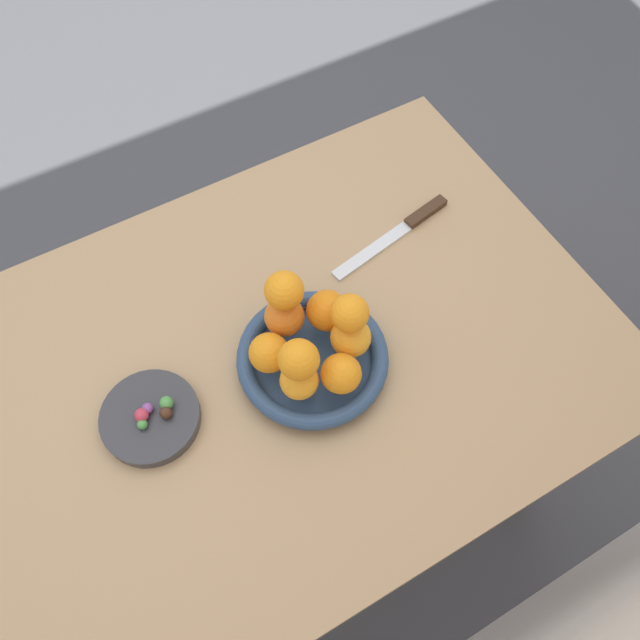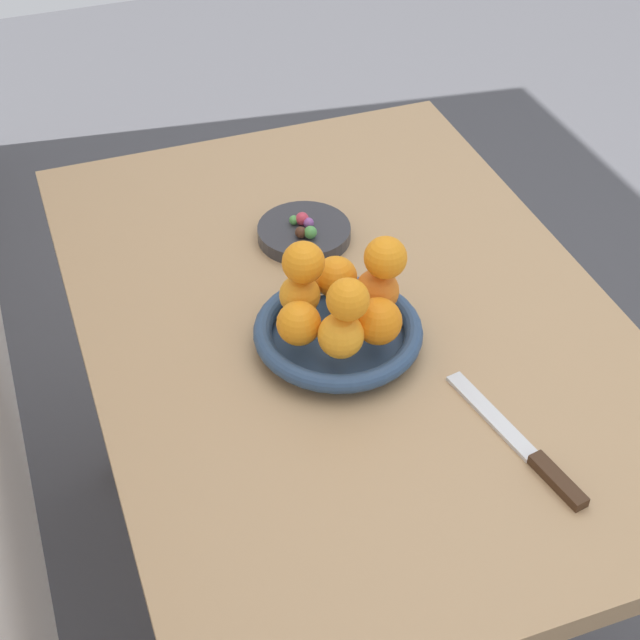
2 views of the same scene
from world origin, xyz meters
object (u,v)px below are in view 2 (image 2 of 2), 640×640
Objects in this scene: orange_3 at (300,295)px; orange_1 at (377,291)px; orange_2 at (336,277)px; orange_5 at (341,335)px; knife at (525,449)px; orange_7 at (348,299)px; candy_ball_1 at (311,232)px; candy_ball_3 at (309,223)px; orange_4 at (299,323)px; candy_ball_2 at (301,219)px; fruit_bowl at (338,334)px; orange_0 at (382,320)px; candy_dish at (307,232)px; orange_6 at (303,262)px; dining_table at (348,360)px; candy_ball_5 at (294,220)px; orange_8 at (386,258)px; candy_ball_4 at (301,232)px; candy_ball_0 at (299,221)px.

orange_1 is at bearing -106.44° from orange_3.
orange_5 is at bearing 162.49° from orange_2.
orange_5 reaches higher than knife.
orange_7 is 2.74× the size of candy_ball_1.
orange_4 is at bearing 158.17° from candy_ball_3.
orange_4 is 2.87× the size of candy_ball_2.
fruit_bowl is at bearing 171.98° from candy_ball_2.
orange_2 is at bearing -46.96° from orange_4.
candy_ball_2 is at bearing 35.81° from candy_ball_3.
orange_0 is at bearing -178.85° from candy_ball_2.
orange_7 reaches higher than orange_1.
candy_dish is 2.53× the size of orange_6.
orange_5 reaches higher than dining_table.
candy_ball_2 reaches higher than candy_ball_5.
orange_0 is 1.07× the size of orange_4.
orange_3 is 0.37m from knife.
candy_ball_2 is (0.23, -0.07, -0.09)m from orange_6.
orange_8 reaches higher than orange_1.
candy_ball_4 is (0.18, 0.01, 0.12)m from dining_table.
candy_ball_1 and candy_ball_2 have the same top height.
orange_7 reaches higher than orange_0.
orange_0 is 0.08m from orange_7.
orange_8 is 0.31m from knife.
knife is at bearing -148.45° from orange_6.
candy_dish is at bearing -127.91° from candy_ball_5.
dining_table is at bearing -23.35° from orange_7.
candy_dish is 2.59× the size of orange_3.
candy_ball_0 is (0.25, 0.03, -0.04)m from orange_1.
dining_table is 71.04× the size of candy_ball_5.
candy_ball_1 reaches higher than dining_table.
orange_3 is at bearing 158.46° from candy_dish.
candy_dish is 7.19× the size of candy_ball_1.
orange_0 is at bearing -137.51° from orange_3.
candy_ball_1 is (0.18, -0.08, -0.04)m from orange_3.
candy_ball_1 is 0.03m from candy_ball_3.
orange_2 is 3.94× the size of candy_ball_5.
orange_3 is 0.23m from candy_ball_3.
orange_0 reaches higher than fruit_bowl.
orange_4 is at bearing 102.49° from fruit_bowl.
knife is (-0.21, -0.17, -0.07)m from orange_5.
candy_ball_3 is at bearing -10.18° from fruit_bowl.
orange_6 is at bearing 164.81° from candy_ball_5.
fruit_bowl is 1.59× the size of candy_dish.
candy_ball_0 is (0.22, -0.07, -0.04)m from orange_3.
candy_ball_3 is (0.24, 0.02, -0.04)m from orange_1.
orange_3 is at bearing -20.10° from orange_4.
candy_ball_0 is at bearing -18.67° from orange_3.
orange_8 is 0.29m from candy_ball_5.
orange_2 is 1.06× the size of orange_3.
orange_6 is 0.25m from candy_ball_0.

